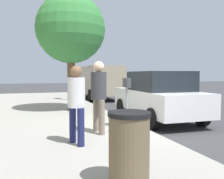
% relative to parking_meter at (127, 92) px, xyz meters
% --- Properties ---
extents(ground_plane, '(80.00, 80.00, 0.00)m').
position_rel_parking_meter_xyz_m(ground_plane, '(0.18, -0.49, -1.17)').
color(ground_plane, '#38383A').
rests_on(ground_plane, ground).
extents(sidewalk_slab, '(28.00, 6.00, 0.15)m').
position_rel_parking_meter_xyz_m(sidewalk_slab, '(0.18, 2.51, -1.09)').
color(sidewalk_slab, gray).
rests_on(sidewalk_slab, ground_plane).
extents(parking_meter, '(0.36, 0.12, 1.41)m').
position_rel_parking_meter_xyz_m(parking_meter, '(0.00, 0.00, 0.00)').
color(parking_meter, gray).
rests_on(parking_meter, sidewalk_slab).
extents(pedestrian_at_meter, '(0.55, 0.40, 1.85)m').
position_rel_parking_meter_xyz_m(pedestrian_at_meter, '(-0.30, 0.90, 0.09)').
color(pedestrian_at_meter, '#726656').
rests_on(pedestrian_at_meter, sidewalk_slab).
extents(pedestrian_bystander, '(0.50, 0.37, 1.70)m').
position_rel_parking_meter_xyz_m(pedestrian_bystander, '(-1.12, 1.63, -0.02)').
color(pedestrian_bystander, '#191E4C').
rests_on(pedestrian_bystander, sidewalk_slab).
extents(parked_sedan_near, '(4.46, 2.08, 1.77)m').
position_rel_parking_meter_xyz_m(parked_sedan_near, '(1.49, -1.83, -0.27)').
color(parked_sedan_near, silver).
rests_on(parked_sedan_near, ground_plane).
extents(parked_van_far, '(5.20, 2.12, 2.18)m').
position_rel_parking_meter_xyz_m(parked_van_far, '(9.53, -1.84, 0.09)').
color(parked_van_far, gray).
rests_on(parked_van_far, ground_plane).
extents(street_tree, '(2.83, 2.83, 4.80)m').
position_rel_parking_meter_xyz_m(street_tree, '(3.75, 0.94, 2.34)').
color(street_tree, brown).
rests_on(street_tree, sidewalk_slab).
extents(traffic_signal, '(0.24, 0.44, 3.60)m').
position_rel_parking_meter_xyz_m(traffic_signal, '(7.63, 0.13, 1.41)').
color(traffic_signal, black).
rests_on(traffic_signal, sidewalk_slab).
extents(trash_bin, '(0.59, 0.59, 1.01)m').
position_rel_parking_meter_xyz_m(trash_bin, '(-3.25, 1.30, -0.51)').
color(trash_bin, brown).
rests_on(trash_bin, sidewalk_slab).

